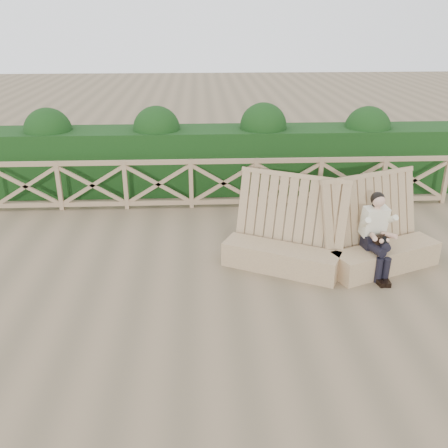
{
  "coord_description": "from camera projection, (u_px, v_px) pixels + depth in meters",
  "views": [
    {
      "loc": [
        -0.51,
        -6.93,
        4.04
      ],
      "look_at": [
        -0.14,
        0.4,
        0.9
      ],
      "focal_mm": 40.0,
      "sensor_mm": 36.0,
      "label": 1
    }
  ],
  "objects": [
    {
      "name": "woman",
      "position": [
        377.0,
        232.0,
        8.13
      ],
      "size": [
        0.44,
        0.88,
        1.37
      ],
      "rotation": [
        0.0,
        0.0,
        0.18
      ],
      "color": "black",
      "rests_on": "ground"
    },
    {
      "name": "bench",
      "position": [
        333.0,
        247.0,
        8.4
      ],
      "size": [
        3.74,
        1.54,
        1.55
      ],
      "rotation": [
        0.0,
        0.0,
        -0.06
      ],
      "color": "#8C6A50",
      "rests_on": "ground"
    },
    {
      "name": "ground",
      "position": [
        234.0,
        285.0,
        7.98
      ],
      "size": [
        60.0,
        60.0,
        0.0
      ],
      "primitive_type": "plane",
      "color": "brown",
      "rests_on": "ground"
    },
    {
      "name": "guardrail",
      "position": [
        223.0,
        183.0,
        10.97
      ],
      "size": [
        10.1,
        0.09,
        1.1
      ],
      "color": "#81654B",
      "rests_on": "ground"
    },
    {
      "name": "hedge",
      "position": [
        221.0,
        160.0,
        12.0
      ],
      "size": [
        12.0,
        1.2,
        1.5
      ],
      "primitive_type": "cube",
      "color": "black",
      "rests_on": "ground"
    }
  ]
}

